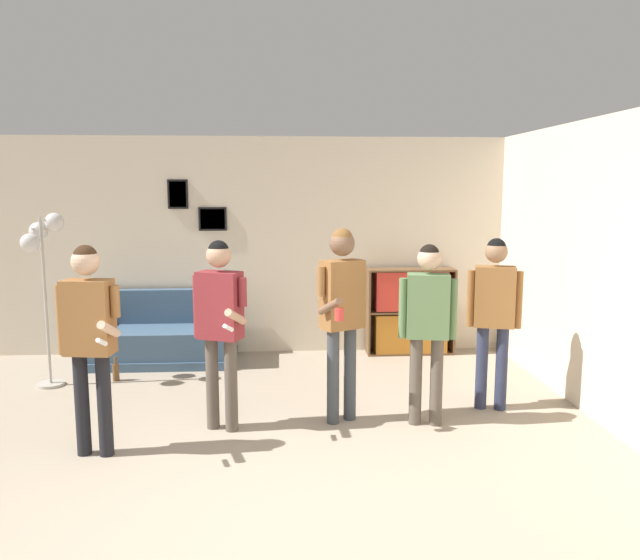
% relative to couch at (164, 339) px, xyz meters
% --- Properties ---
extents(ground_plane, '(20.00, 20.00, 0.00)m').
position_rel_couch_xyz_m(ground_plane, '(1.28, -3.93, -0.28)').
color(ground_plane, gray).
extents(wall_back, '(8.27, 0.08, 2.70)m').
position_rel_couch_xyz_m(wall_back, '(1.28, 0.42, 1.07)').
color(wall_back, beige).
rests_on(wall_back, ground_plane).
extents(wall_right, '(0.06, 6.72, 2.70)m').
position_rel_couch_xyz_m(wall_right, '(4.25, -1.77, 1.07)').
color(wall_right, beige).
rests_on(wall_right, ground_plane).
extents(couch, '(1.70, 0.80, 0.84)m').
position_rel_couch_xyz_m(couch, '(0.00, 0.00, 0.00)').
color(couch, '#3D5670').
rests_on(couch, ground_plane).
extents(bookshelf, '(1.09, 0.30, 1.08)m').
position_rel_couch_xyz_m(bookshelf, '(3.03, 0.20, 0.25)').
color(bookshelf, brown).
rests_on(bookshelf, ground_plane).
extents(floor_lamp, '(0.40, 0.43, 1.82)m').
position_rel_couch_xyz_m(floor_lamp, '(-1.04, -0.86, 1.15)').
color(floor_lamp, '#ADA89E').
rests_on(floor_lamp, ground_plane).
extents(person_player_foreground_left, '(0.50, 0.49, 1.65)m').
position_rel_couch_xyz_m(person_player_foreground_left, '(-0.06, -2.66, 0.73)').
color(person_player_foreground_left, black).
rests_on(person_player_foreground_left, ground_plane).
extents(person_player_foreground_center, '(0.47, 0.56, 1.64)m').
position_rel_couch_xyz_m(person_player_foreground_center, '(0.89, -2.19, 0.72)').
color(person_player_foreground_center, brown).
rests_on(person_player_foreground_center, ground_plane).
extents(person_watcher_holding_cup, '(0.45, 0.56, 1.73)m').
position_rel_couch_xyz_m(person_watcher_holding_cup, '(1.94, -2.07, 0.79)').
color(person_watcher_holding_cup, '#3D4247').
rests_on(person_watcher_holding_cup, ground_plane).
extents(person_spectator_near_bookshelf, '(0.49, 0.26, 1.60)m').
position_rel_couch_xyz_m(person_spectator_near_bookshelf, '(2.67, -2.18, 0.69)').
color(person_spectator_near_bookshelf, brown).
rests_on(person_spectator_near_bookshelf, ground_plane).
extents(person_spectator_far_right, '(0.48, 0.29, 1.62)m').
position_rel_couch_xyz_m(person_spectator_far_right, '(3.38, -1.83, 0.71)').
color(person_spectator_far_right, '#2D334C').
rests_on(person_spectator_far_right, ground_plane).
extents(bottle_on_floor, '(0.07, 0.07, 0.27)m').
position_rel_couch_xyz_m(bottle_on_floor, '(-0.39, -0.74, -0.18)').
color(bottle_on_floor, brown).
rests_on(bottle_on_floor, ground_plane).
extents(drinking_cup, '(0.08, 0.08, 0.12)m').
position_rel_couch_xyz_m(drinking_cup, '(3.21, 0.20, 0.85)').
color(drinking_cup, blue).
rests_on(drinking_cup, bookshelf).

